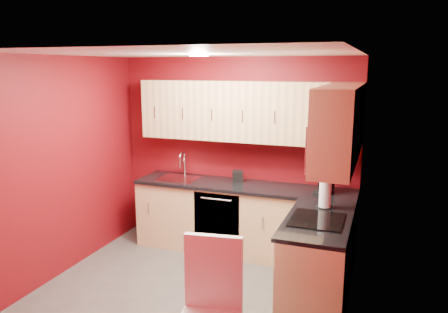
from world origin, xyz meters
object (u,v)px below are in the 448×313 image
Objects in this scene: sink at (179,176)px; napkin_holder at (238,176)px; microwave at (333,145)px; paper_towel at (325,194)px; coffee_maker at (324,181)px.

sink is 0.80m from napkin_holder.
microwave is 2.57× the size of paper_towel.
sink is 1.91m from coffee_maker.
sink is 1.75× the size of coffee_maker.
sink is 2.08m from paper_towel.
napkin_holder is 1.38m from paper_towel.
sink is 1.76× the size of paper_towel.
paper_towel is (-0.10, 0.42, -0.60)m from microwave.
coffee_maker reaches higher than paper_towel.
paper_towel is (0.08, -0.53, -0.00)m from coffee_maker.
microwave reaches higher than coffee_maker.
napkin_holder is at bearing 7.29° from sink.
microwave is at bearing -63.56° from coffee_maker.
paper_towel is (1.99, -0.58, 0.11)m from sink.
coffee_maker is 1.13m from napkin_holder.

